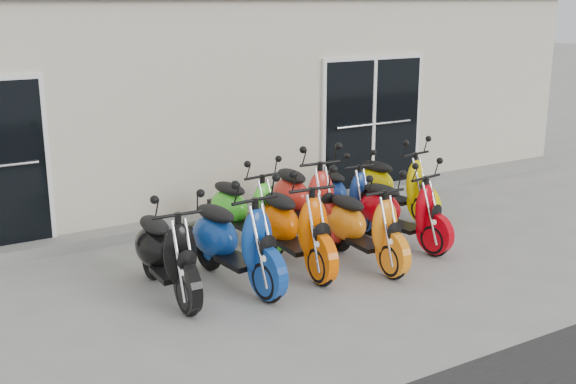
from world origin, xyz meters
The scene contains 14 objects.
ground centered at (0.00, 0.00, 0.00)m, with size 80.00×80.00×0.00m, color gray.
building centered at (0.00, 5.20, 1.60)m, with size 14.00×6.00×3.20m, color beige.
front_step centered at (0.00, 2.02, 0.07)m, with size 14.00×0.40×0.15m, color gray.
door_left centered at (-3.20, 2.17, 1.26)m, with size 1.07×0.08×2.22m, color black.
door_right centered at (2.60, 2.17, 1.26)m, with size 2.02×0.08×2.22m, color black.
scooter_front_black centered at (-2.02, -0.13, 0.65)m, with size 0.64×1.77×1.31m, color black, non-canonical shape.
scooter_front_blue centered at (-1.23, -0.24, 0.69)m, with size 0.68×1.88×1.39m, color #103B94, non-canonical shape.
scooter_front_orange_a centered at (-0.36, -0.15, 0.69)m, with size 0.68×1.86×1.37m, color #F95C00, non-canonical shape.
scooter_front_orange_b centered at (0.45, -0.47, 0.63)m, with size 0.62×1.72×1.27m, color orange, non-canonical shape.
scooter_front_red centered at (1.31, -0.16, 0.62)m, with size 0.61×1.69×1.25m, color #BC010D, non-canonical shape.
scooter_back_green centered at (-0.46, 0.94, 0.64)m, with size 0.63×1.73×1.28m, color #46DC2A, non-canonical shape.
scooter_back_red centered at (0.43, 0.86, 0.69)m, with size 0.68×1.88×1.39m, color red, non-canonical shape.
scooter_back_blue centered at (1.22, 1.01, 0.58)m, with size 0.57×1.57×1.16m, color navy, non-canonical shape.
scooter_back_yellow centered at (2.08, 0.93, 0.64)m, with size 0.63×1.73×1.28m, color #DFC700, non-canonical shape.
Camera 1 is at (-4.78, -7.24, 3.24)m, focal length 45.00 mm.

